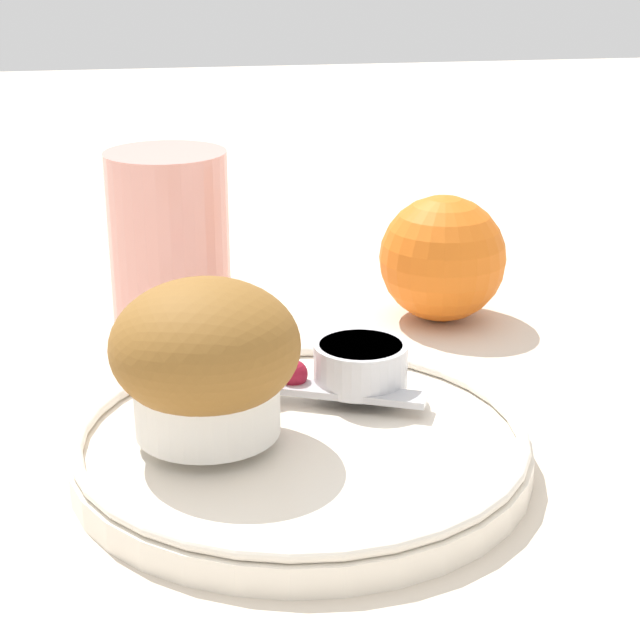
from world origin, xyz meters
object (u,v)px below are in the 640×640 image
Objects in this scene: orange_fruit at (442,258)px; juice_glass at (169,238)px; butter_knife at (271,385)px; muffin at (206,359)px.

juice_glass is at bearing 170.72° from orange_fruit.
juice_glass is at bearing 128.82° from butter_knife.
muffin is at bearing -104.71° from butter_knife.
butter_knife is at bearing -75.36° from juice_glass.
muffin is 0.24m from orange_fruit.
muffin is 0.58× the size of butter_knife.
butter_knife is (0.04, 0.04, -0.03)m from muffin.
muffin reaches higher than orange_fruit.
orange_fruit is at bearing 70.89° from butter_knife.
juice_glass is (-0.01, 0.21, -0.00)m from muffin.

